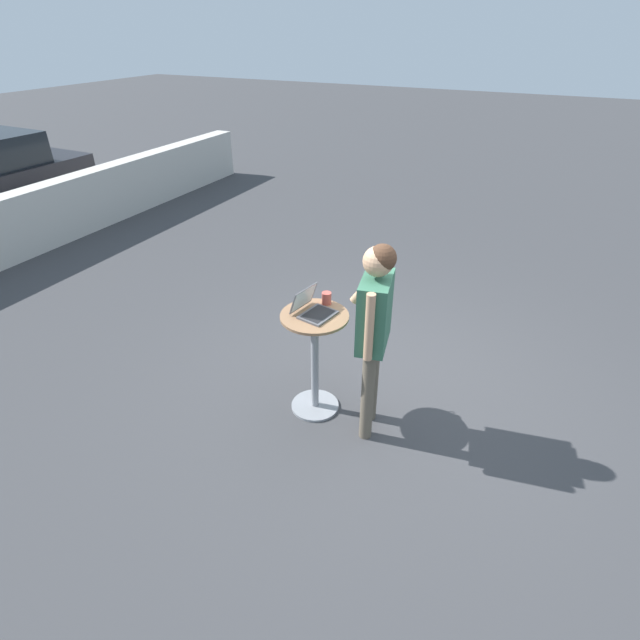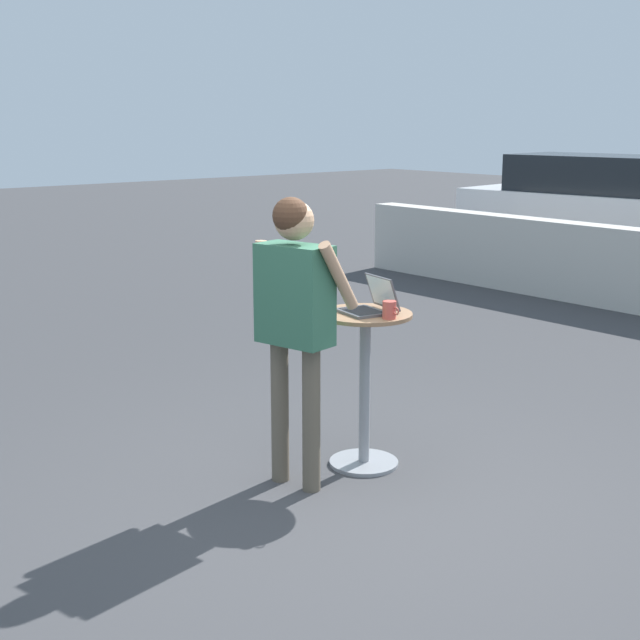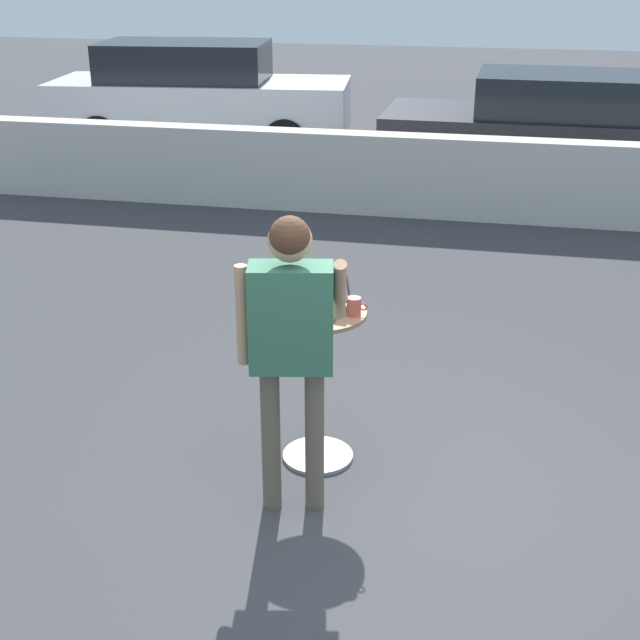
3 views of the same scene
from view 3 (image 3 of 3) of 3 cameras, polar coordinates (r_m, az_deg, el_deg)
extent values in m
plane|color=#3D3D3F|center=(5.31, 4.24, -12.20)|extent=(50.00, 50.00, 0.00)
cube|color=beige|center=(10.80, 8.92, 8.98)|extent=(12.32, 0.35, 0.96)
cylinder|color=gray|center=(5.80, -0.14, -8.67)|extent=(0.45, 0.45, 0.03)
cylinder|color=gray|center=(5.55, -0.15, -4.30)|extent=(0.07, 0.07, 0.97)
cylinder|color=#8C6647|center=(5.34, -0.15, 0.43)|extent=(0.59, 0.59, 0.02)
cube|color=#515156|center=(5.30, -0.22, 0.52)|extent=(0.34, 0.28, 0.02)
cube|color=black|center=(5.30, -0.22, 0.61)|extent=(0.29, 0.23, 0.00)
cube|color=#515156|center=(5.39, 0.41, 2.20)|extent=(0.31, 0.14, 0.21)
cube|color=white|center=(5.39, 0.38, 2.20)|extent=(0.28, 0.12, 0.19)
cylinder|color=#C14C42|center=(5.27, 2.18, 0.88)|extent=(0.08, 0.08, 0.11)
torus|color=#C14C42|center=(5.26, 2.80, 0.86)|extent=(0.05, 0.01, 0.05)
cylinder|color=brown|center=(5.12, -3.16, -7.59)|extent=(0.11, 0.11, 0.90)
cylinder|color=brown|center=(5.11, -0.35, -7.62)|extent=(0.11, 0.11, 0.90)
cube|color=#33664C|center=(4.78, -1.87, 0.13)|extent=(0.49, 0.31, 0.60)
sphere|color=tan|center=(4.63, -1.94, 5.14)|extent=(0.23, 0.23, 0.23)
sphere|color=#472D1E|center=(4.59, -1.96, 5.37)|extent=(0.22, 0.22, 0.22)
cylinder|color=tan|center=(4.79, -5.00, 0.31)|extent=(0.07, 0.07, 0.57)
cylinder|color=tan|center=(4.81, 1.27, 1.92)|extent=(0.13, 0.34, 0.43)
cube|color=black|center=(12.83, 14.59, 11.29)|extent=(4.60, 1.86, 0.61)
cube|color=black|center=(12.74, 15.91, 13.72)|extent=(2.54, 1.61, 0.54)
cylinder|color=black|center=(12.10, 7.72, 9.82)|extent=(0.66, 0.23, 0.65)
cylinder|color=black|center=(13.74, 8.45, 11.36)|extent=(0.66, 0.23, 0.65)
cube|color=silver|center=(14.45, -7.59, 13.43)|extent=(4.72, 2.13, 0.78)
cube|color=black|center=(14.40, -8.66, 16.07)|extent=(2.66, 1.71, 0.57)
cylinder|color=black|center=(15.02, -1.44, 12.59)|extent=(0.67, 0.29, 0.65)
cylinder|color=black|center=(13.50, -2.26, 11.39)|extent=(0.67, 0.29, 0.65)
cylinder|color=black|center=(15.62, -12.07, 12.51)|extent=(0.67, 0.29, 0.65)
cylinder|color=black|center=(14.17, -13.92, 11.30)|extent=(0.67, 0.29, 0.65)
camera|label=1|loc=(5.35, -44.35, 18.26)|focal=28.00mm
camera|label=2|loc=(3.26, 76.90, -10.76)|focal=50.00mm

